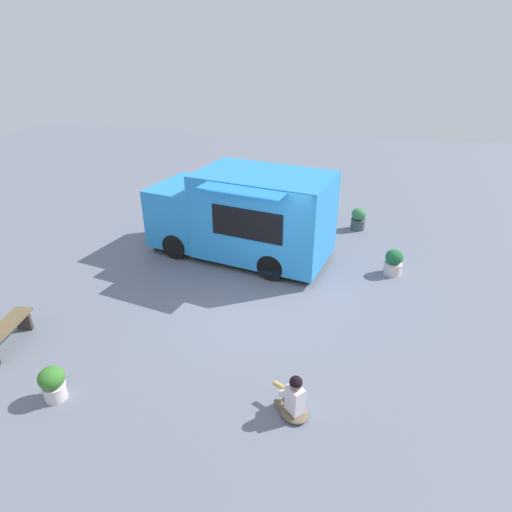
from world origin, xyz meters
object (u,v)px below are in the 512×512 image
(plaza_bench, at_px, (6,332))
(planter_flowering_side, at_px, (393,262))
(food_truck, at_px, (244,217))
(planter_flowering_far, at_px, (53,383))
(person_customer, at_px, (294,399))
(planter_flowering_near, at_px, (358,218))

(plaza_bench, bearing_deg, planter_flowering_side, -148.43)
(food_truck, height_order, planter_flowering_far, food_truck)
(person_customer, bearing_deg, food_truck, -68.49)
(plaza_bench, bearing_deg, planter_flowering_near, -132.00)
(planter_flowering_far, relative_size, plaza_bench, 0.44)
(food_truck, distance_m, plaza_bench, 6.42)
(planter_flowering_far, distance_m, plaza_bench, 2.14)
(food_truck, height_order, person_customer, food_truck)
(planter_flowering_far, xyz_separation_m, planter_flowering_side, (-6.11, -5.97, -0.00))
(planter_flowering_near, height_order, planter_flowering_far, planter_flowering_near)
(planter_flowering_side, xyz_separation_m, plaza_bench, (7.96, 4.89, 0.01))
(planter_flowering_far, bearing_deg, food_truck, -107.33)
(person_customer, relative_size, planter_flowering_far, 1.28)
(person_customer, xyz_separation_m, plaza_bench, (6.02, -0.54, 0.03))
(planter_flowering_near, relative_size, planter_flowering_far, 1.12)
(planter_flowering_near, bearing_deg, planter_flowering_side, 108.06)
(planter_flowering_side, bearing_deg, person_customer, 70.33)
(food_truck, relative_size, planter_flowering_side, 7.73)
(person_customer, bearing_deg, plaza_bench, -5.13)
(planter_flowering_side, distance_m, plaza_bench, 9.34)
(planter_flowering_side, bearing_deg, food_truck, -3.16)
(planter_flowering_near, xyz_separation_m, planter_flowering_side, (-0.95, 2.90, -0.02))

